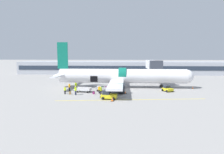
% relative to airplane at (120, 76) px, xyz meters
% --- Properties ---
extents(ground_plane, '(500.00, 500.00, 0.00)m').
position_rel_airplane_xyz_m(ground_plane, '(0.96, -3.43, -2.75)').
color(ground_plane, gray).
extents(apron_marking_line, '(26.71, 3.51, 0.01)m').
position_rel_airplane_xyz_m(apron_marking_line, '(2.33, -12.85, -2.75)').
color(apron_marking_line, yellow).
rests_on(apron_marking_line, ground_plane).
extents(terminal_strip, '(86.36, 11.09, 5.04)m').
position_rel_airplane_xyz_m(terminal_strip, '(0.96, 34.91, -0.23)').
color(terminal_strip, '#9EA3AD').
rests_on(terminal_strip, ground_plane).
extents(jet_bridge_stub, '(3.12, 14.16, 6.52)m').
position_rel_airplane_xyz_m(jet_bridge_stub, '(8.83, 7.72, 2.28)').
color(jet_bridge_stub, '#4C4C51').
rests_on(jet_bridge_stub, ground_plane).
extents(airplane, '(33.85, 28.51, 10.93)m').
position_rel_airplane_xyz_m(airplane, '(0.00, 0.00, 0.00)').
color(airplane, silver).
rests_on(airplane, ground_plane).
extents(baggage_tug_lead, '(2.48, 2.69, 1.33)m').
position_rel_airplane_xyz_m(baggage_tug_lead, '(10.33, -4.32, -2.18)').
color(baggage_tug_lead, yellow).
rests_on(baggage_tug_lead, ground_plane).
extents(baggage_tug_mid, '(3.05, 2.31, 1.60)m').
position_rel_airplane_xyz_m(baggage_tug_mid, '(-1.87, -12.56, -2.06)').
color(baggage_tug_mid, yellow).
rests_on(baggage_tug_mid, ground_plane).
extents(baggage_cart_loading, '(4.13, 2.09, 1.03)m').
position_rel_airplane_xyz_m(baggage_cart_loading, '(-7.53, -6.41, -2.25)').
color(baggage_cart_loading, silver).
rests_on(baggage_cart_loading, ground_plane).
extents(baggage_cart_queued, '(3.80, 2.12, 1.06)m').
position_rel_airplane_xyz_m(baggage_cart_queued, '(-3.71, -4.52, -2.23)').
color(baggage_cart_queued, '#B7BABF').
rests_on(baggage_cart_queued, ground_plane).
extents(ground_crew_loader_a, '(0.54, 0.46, 1.57)m').
position_rel_airplane_xyz_m(ground_crew_loader_a, '(-11.03, -8.54, -1.93)').
color(ground_crew_loader_a, black).
rests_on(ground_crew_loader_a, ground_plane).
extents(ground_crew_loader_b, '(0.57, 0.59, 1.81)m').
position_rel_airplane_xyz_m(ground_crew_loader_b, '(-3.66, -8.95, -1.80)').
color(ground_crew_loader_b, black).
rests_on(ground_crew_loader_b, ground_plane).
extents(ground_crew_driver, '(0.56, 0.45, 1.61)m').
position_rel_airplane_xyz_m(ground_crew_driver, '(-4.17, -7.49, -1.91)').
color(ground_crew_driver, black).
rests_on(ground_crew_driver, ground_plane).
extents(ground_crew_supervisor, '(0.48, 0.61, 1.74)m').
position_rel_airplane_xyz_m(ground_crew_supervisor, '(-11.10, -5.08, -1.84)').
color(ground_crew_supervisor, black).
rests_on(ground_crew_supervisor, ground_plane).
extents(ground_crew_helper, '(0.57, 0.61, 1.83)m').
position_rel_airplane_xyz_m(ground_crew_helper, '(-9.99, -3.67, -1.79)').
color(ground_crew_helper, '#2D2D33').
rests_on(ground_crew_helper, ground_plane).
extents(ground_crew_marshal, '(0.56, 0.60, 1.81)m').
position_rel_airplane_xyz_m(ground_crew_marshal, '(-8.67, -9.24, -1.80)').
color(ground_crew_marshal, '#1E2338').
rests_on(ground_crew_marshal, ground_plane).
extents(suitcase_on_tarmac_upright, '(0.46, 0.37, 0.65)m').
position_rel_airplane_xyz_m(suitcase_on_tarmac_upright, '(-5.20, -8.25, -2.48)').
color(suitcase_on_tarmac_upright, '#721951').
rests_on(suitcase_on_tarmac_upright, ground_plane).
extents(suitcase_on_tarmac_spare, '(0.43, 0.26, 0.76)m').
position_rel_airplane_xyz_m(suitcase_on_tarmac_spare, '(-9.91, -8.84, -2.43)').
color(suitcase_on_tarmac_spare, olive).
rests_on(suitcase_on_tarmac_spare, ground_plane).
extents(safety_cone_nose, '(0.45, 0.45, 0.67)m').
position_rel_airplane_xyz_m(safety_cone_nose, '(17.03, -0.46, -2.44)').
color(safety_cone_nose, black).
rests_on(safety_cone_nose, ground_plane).
extents(safety_cone_engine_left, '(0.59, 0.59, 0.68)m').
position_rel_airplane_xyz_m(safety_cone_engine_left, '(-1.03, -14.17, -2.43)').
color(safety_cone_engine_left, black).
rests_on(safety_cone_engine_left, ground_plane).
extents(safety_cone_wingtip, '(0.58, 0.58, 0.60)m').
position_rel_airplane_xyz_m(safety_cone_wingtip, '(1.19, -7.04, -2.47)').
color(safety_cone_wingtip, black).
rests_on(safety_cone_wingtip, ground_plane).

